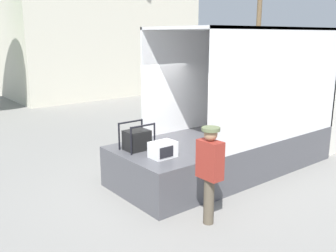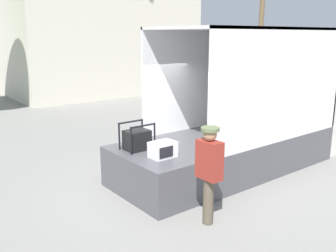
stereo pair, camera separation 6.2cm
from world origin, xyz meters
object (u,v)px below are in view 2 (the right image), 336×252
at_px(microwave, 163,150).
at_px(portable_generator, 138,139).
at_px(box_truck, 285,119).
at_px(worker_person, 209,166).
at_px(utility_pole, 261,24).

height_order(microwave, portable_generator, portable_generator).
bearing_deg(box_truck, worker_person, -159.87).
xyz_separation_m(microwave, utility_pole, (13.84, 8.83, 2.72)).
height_order(portable_generator, worker_person, worker_person).
distance_m(box_truck, microwave, 4.40).
bearing_deg(worker_person, box_truck, 20.13).
height_order(portable_generator, utility_pole, utility_pole).
height_order(box_truck, microwave, box_truck).
distance_m(worker_person, utility_pole, 17.33).
bearing_deg(portable_generator, box_truck, -4.62).
bearing_deg(microwave, box_truck, 4.57).
bearing_deg(portable_generator, microwave, -82.15).
bearing_deg(worker_person, portable_generator, 93.20).
xyz_separation_m(worker_person, utility_pole, (13.83, 10.09, 2.70)).
distance_m(box_truck, portable_generator, 4.50).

